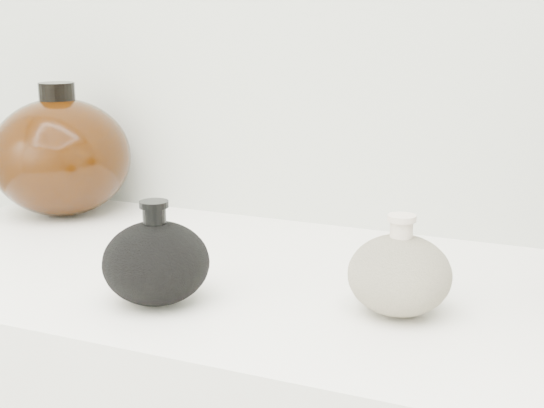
% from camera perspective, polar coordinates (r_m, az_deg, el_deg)
% --- Properties ---
extents(black_gourd_vase, '(0.15, 0.15, 0.12)m').
position_cam_1_polar(black_gourd_vase, '(0.85, -8.72, -4.33)').
color(black_gourd_vase, black).
rests_on(black_gourd_vase, display_counter).
extents(cream_gourd_vase, '(0.15, 0.15, 0.11)m').
position_cam_1_polar(cream_gourd_vase, '(0.82, 9.58, -5.22)').
color(cream_gourd_vase, '#C1B695').
rests_on(cream_gourd_vase, display_counter).
extents(left_round_pot, '(0.28, 0.28, 0.21)m').
position_cam_1_polar(left_round_pot, '(1.25, -15.60, 3.48)').
color(left_round_pot, black).
rests_on(left_round_pot, display_counter).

